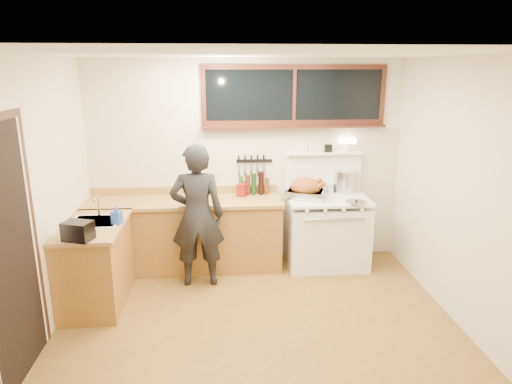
{
  "coord_description": "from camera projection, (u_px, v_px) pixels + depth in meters",
  "views": [
    {
      "loc": [
        -0.34,
        -4.01,
        2.5
      ],
      "look_at": [
        0.05,
        0.85,
        1.15
      ],
      "focal_mm": 32.0,
      "sensor_mm": 36.0,
      "label": 1
    }
  ],
  "objects": [
    {
      "name": "pot_lid",
      "position": [
        356.0,
        202.0,
        5.49
      ],
      "size": [
        0.27,
        0.27,
        0.04
      ],
      "color": "silver",
      "rests_on": "vintage_stove"
    },
    {
      "name": "roast_turkey",
      "position": [
        306.0,
        190.0,
        5.71
      ],
      "size": [
        0.57,
        0.5,
        0.26
      ],
      "color": "silver",
      "rests_on": "vintage_stove"
    },
    {
      "name": "counter_back",
      "position": [
        185.0,
        234.0,
        5.75
      ],
      "size": [
        2.44,
        0.64,
        1.0
      ],
      "color": "brown",
      "rests_on": "ground"
    },
    {
      "name": "bottle_cluster",
      "position": [
        254.0,
        184.0,
        5.84
      ],
      "size": [
        0.39,
        0.07,
        0.3
      ],
      "color": "black",
      "rests_on": "counter_back"
    },
    {
      "name": "man",
      "position": [
        197.0,
        216.0,
        5.22
      ],
      "size": [
        0.61,
        0.4,
        1.68
      ],
      "color": "black",
      "rests_on": "ground"
    },
    {
      "name": "cutting_board",
      "position": [
        197.0,
        200.0,
        5.46
      ],
      "size": [
        0.44,
        0.34,
        0.14
      ],
      "color": "#A37B40",
      "rests_on": "counter_back"
    },
    {
      "name": "counter_left",
      "position": [
        95.0,
        264.0,
        4.89
      ],
      "size": [
        0.64,
        1.09,
        0.9
      ],
      "color": "brown",
      "rests_on": "ground"
    },
    {
      "name": "vintage_stove",
      "position": [
        326.0,
        230.0,
        5.85
      ],
      "size": [
        1.02,
        0.74,
        1.61
      ],
      "color": "white",
      "rests_on": "ground"
    },
    {
      "name": "knife_strip",
      "position": [
        253.0,
        162.0,
        5.86
      ],
      "size": [
        0.46,
        0.03,
        0.28
      ],
      "color": "black",
      "rests_on": "room_shell"
    },
    {
      "name": "soap_bottle",
      "position": [
        117.0,
        215.0,
        4.75
      ],
      "size": [
        0.11,
        0.12,
        0.2
      ],
      "color": "blue",
      "rests_on": "counter_left"
    },
    {
      "name": "room_shell",
      "position": [
        258.0,
        164.0,
        4.1
      ],
      "size": [
        4.1,
        3.6,
        2.65
      ],
      "color": "beige",
      "rests_on": "ground"
    },
    {
      "name": "back_window",
      "position": [
        294.0,
        102.0,
        5.69
      ],
      "size": [
        2.32,
        0.13,
        0.77
      ],
      "color": "black",
      "rests_on": "room_shell"
    },
    {
      "name": "ground_plane",
      "position": [
        258.0,
        327.0,
        4.55
      ],
      "size": [
        4.0,
        3.5,
        0.02
      ],
      "primitive_type": "cube",
      "color": "brown"
    },
    {
      "name": "sink_unit",
      "position": [
        96.0,
        227.0,
        4.86
      ],
      "size": [
        0.5,
        0.45,
        0.37
      ],
      "color": "white",
      "rests_on": "counter_left"
    },
    {
      "name": "toaster",
      "position": [
        78.0,
        231.0,
        4.32
      ],
      "size": [
        0.31,
        0.26,
        0.18
      ],
      "color": "black",
      "rests_on": "counter_left"
    },
    {
      "name": "stockpot",
      "position": [
        345.0,
        181.0,
        5.98
      ],
      "size": [
        0.31,
        0.31,
        0.29
      ],
      "color": "silver",
      "rests_on": "vintage_stove"
    },
    {
      "name": "saucepan",
      "position": [
        329.0,
        188.0,
        5.95
      ],
      "size": [
        0.17,
        0.28,
        0.11
      ],
      "color": "silver",
      "rests_on": "vintage_stove"
    },
    {
      "name": "left_doorway",
      "position": [
        11.0,
        253.0,
        3.57
      ],
      "size": [
        0.02,
        1.04,
        2.17
      ],
      "color": "black",
      "rests_on": "ground"
    },
    {
      "name": "pitcher",
      "position": [
        241.0,
        187.0,
        5.89
      ],
      "size": [
        0.11,
        0.11,
        0.18
      ],
      "color": "white",
      "rests_on": "counter_back"
    },
    {
      "name": "coffee_tin",
      "position": [
        241.0,
        190.0,
        5.77
      ],
      "size": [
        0.13,
        0.12,
        0.16
      ],
      "color": "maroon",
      "rests_on": "counter_back"
    }
  ]
}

